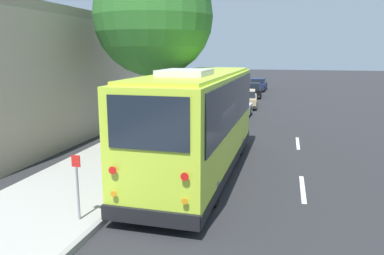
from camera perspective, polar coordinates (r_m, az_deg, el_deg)
The scene contains 14 objects.
ground_plane at distance 11.95m, azimuth 0.64°, elevation -8.65°, with size 160.00×160.00×0.00m, color #28282B.
sidewalk_slab at distance 13.13m, azimuth -14.38°, elevation -6.81°, with size 80.00×3.68×0.15m, color #A3A099.
curb_strip at distance 12.37m, azimuth -6.49°, elevation -7.66°, with size 80.00×0.14×0.15m, color gray.
shuttle_bus at distance 12.54m, azimuth 1.08°, elevation 1.49°, with size 9.46×2.58×3.62m.
parked_sedan_white at distance 23.56m, azimuth 6.55°, elevation 2.78°, with size 4.20×1.85×1.27m.
parked_sedan_tan at distance 28.93m, azimuth 8.12°, elevation 4.35°, with size 4.70×2.04×1.28m.
parked_sedan_black at distance 35.30m, azimuth 9.14°, elevation 5.61°, with size 4.25×1.83×1.30m.
parked_sedan_navy at distance 41.46m, azimuth 10.02°, elevation 6.44°, with size 4.69×1.79×1.31m.
street_tree at distance 16.89m, azimuth -5.76°, elevation 17.59°, with size 5.10×5.10×8.76m.
sign_post_near at distance 9.36m, azimuth -17.05°, elevation -8.64°, with size 0.06×0.22×1.60m.
sign_post_far at distance 10.69m, azimuth -12.67°, elevation -6.24°, with size 0.06×0.22×1.48m.
building_backdrop at distance 21.91m, azimuth -21.70°, elevation 7.25°, with size 16.42×7.51×6.01m.
lane_stripe_mid at distance 12.08m, azimuth 16.51°, elevation -8.92°, with size 2.40×0.14×0.01m, color silver.
lane_stripe_ahead at distance 17.83m, azimuth 15.81°, elevation -2.31°, with size 2.40×0.14×0.01m, color silver.
Camera 1 is at (-10.92, -2.61, 4.11)m, focal length 35.00 mm.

